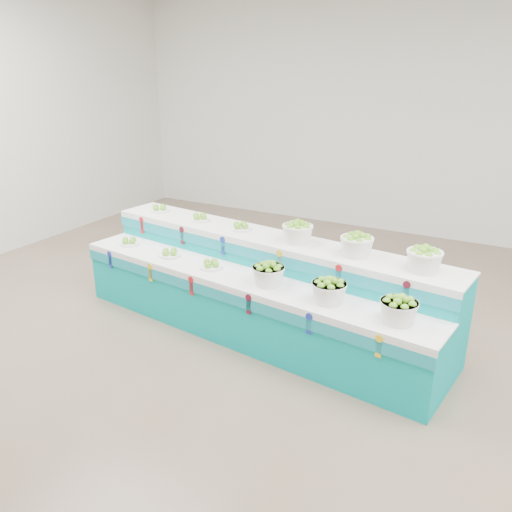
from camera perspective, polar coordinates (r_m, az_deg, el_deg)
name	(u,v)px	position (r m, az deg, el deg)	size (l,w,h in m)	color
ground	(253,363)	(5.33, -0.33, -11.64)	(10.00, 10.00, 0.00)	brown
back_wall	(399,115)	(9.25, 15.31, 14.63)	(10.00, 10.00, 0.00)	silver
display_stand	(256,287)	(5.74, 0.00, -3.37)	(4.33, 1.11, 1.02)	#04A2A4
plate_lower_left	(129,241)	(6.58, -13.68, 1.62)	(0.25, 0.25, 0.10)	white
plate_lower_mid	(170,252)	(6.09, -9.41, 0.41)	(0.25, 0.25, 0.10)	white
plate_lower_right	(211,264)	(5.69, -4.95, -0.86)	(0.25, 0.25, 0.10)	white
basket_lower_left	(268,274)	(5.23, 1.37, -1.94)	(0.33, 0.33, 0.24)	silver
basket_lower_mid	(329,290)	(4.90, 7.98, -3.73)	(0.33, 0.33, 0.24)	silver
basket_lower_right	(399,309)	(4.66, 15.33, -5.64)	(0.33, 0.33, 0.24)	silver
plate_upper_left	(159,208)	(6.84, -10.50, 5.20)	(0.25, 0.25, 0.10)	white
plate_upper_mid	(200,217)	(6.37, -6.15, 4.29)	(0.25, 0.25, 0.10)	white
plate_upper_right	(241,226)	(5.98, -1.68, 3.33)	(0.25, 0.25, 0.10)	white
basket_upper_left	(298,232)	(5.55, 4.56, 2.64)	(0.33, 0.33, 0.24)	silver
basket_upper_mid	(357,244)	(5.24, 10.94, 1.25)	(0.33, 0.33, 0.24)	silver
basket_upper_right	(424,259)	(5.01, 17.90, -0.29)	(0.33, 0.33, 0.24)	silver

